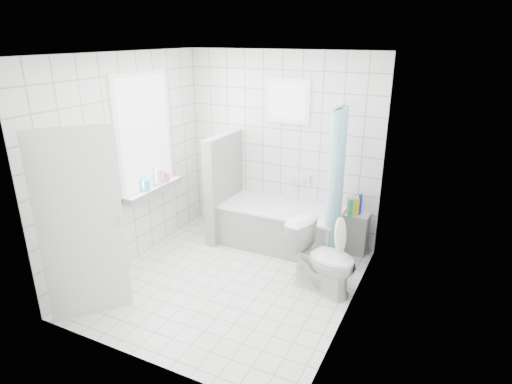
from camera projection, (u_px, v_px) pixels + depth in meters
The scene contains 19 objects.
ground at pixel (230, 281), 5.12m from camera, with size 3.00×3.00×0.00m, color white.
ceiling at pixel (225, 53), 4.22m from camera, with size 3.00×3.00×0.00m, color white.
wall_back at pixel (281, 147), 5.93m from camera, with size 2.80×0.02×2.60m, color white.
wall_front at pixel (135, 232), 3.41m from camera, with size 2.80×0.02×2.60m, color white.
wall_left at pixel (129, 162), 5.25m from camera, with size 0.02×3.00×2.60m, color white.
wall_right at pixel (355, 198), 4.10m from camera, with size 0.02×3.00×2.60m, color white.
window_left at pixel (145, 134), 5.38m from camera, with size 0.01×0.90×1.40m, color white.
window_back at pixel (288, 101), 5.63m from camera, with size 0.50×0.01×0.50m, color white.
window_sill at pixel (153, 190), 5.61m from camera, with size 0.18×1.02×0.08m, color white.
door at pixel (81, 227), 4.20m from camera, with size 0.04×0.80×2.00m, color silver.
bathtub at pixel (281, 226), 5.89m from camera, with size 1.61×0.77×0.58m.
partition_wall at pixel (224, 187), 6.05m from camera, with size 0.15×0.85×1.50m, color white.
tiled_ledge at pixel (352, 233), 5.73m from camera, with size 0.40×0.24×0.55m, color white.
toilet at pixel (323, 258), 4.83m from camera, with size 0.45×0.79×0.81m, color white.
curtain_rod at pixel (343, 105), 4.97m from camera, with size 0.02×0.02×0.80m, color silver.
shower_curtain at pixel (334, 182), 5.18m from camera, with size 0.14×0.48×1.78m, color #44B3C9, non-canonical shape.
tub_faucet at pixel (298, 182), 5.94m from camera, with size 0.18×0.06×0.06m, color silver.
sill_bottles at pixel (156, 176), 5.61m from camera, with size 0.16×0.53×0.31m.
ledge_bottles at pixel (354, 206), 5.57m from camera, with size 0.19×0.19×0.28m.
Camera 1 is at (2.22, -3.85, 2.78)m, focal length 30.00 mm.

